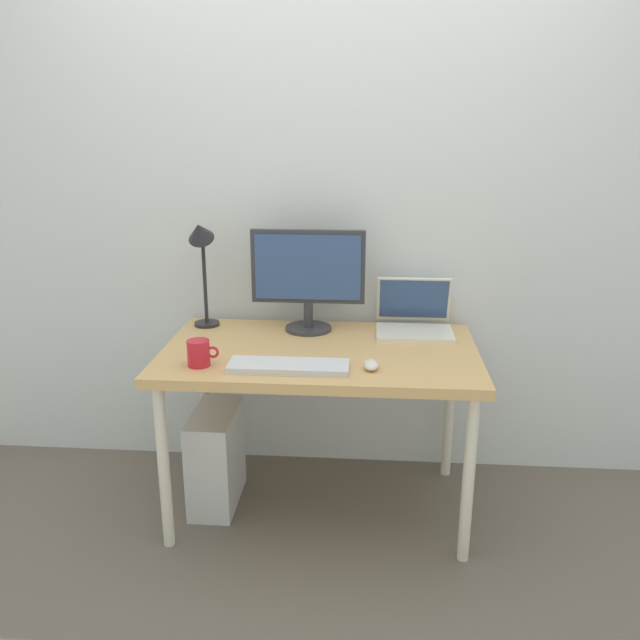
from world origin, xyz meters
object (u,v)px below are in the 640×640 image
monitor (308,274)px  mouse (371,365)px  desk (320,364)px  computer_tower (216,457)px  coffee_mug (199,353)px  desk_lamp (201,249)px  laptop (414,318)px  keyboard (289,366)px

monitor → mouse: (0.27, -0.45, -0.23)m
desk → monitor: monitor is taller
computer_tower → desk: bearing=-0.5°
desk → coffee_mug: coffee_mug is taller
desk → mouse: bearing=-45.3°
desk → computer_tower: size_ratio=2.97×
coffee_mug → computer_tower: size_ratio=0.28×
monitor → coffee_mug: monitor is taller
desk_lamp → computer_tower: size_ratio=1.16×
monitor → desk_lamp: size_ratio=0.99×
mouse → coffee_mug: (-0.63, -0.01, 0.03)m
monitor → laptop: monitor is taller
monitor → coffee_mug: size_ratio=4.05×
desk → mouse: mouse is taller
desk_lamp → computer_tower: bearing=-71.4°
laptop → desk_lamp: (-0.91, -0.02, 0.29)m
desk_lamp → keyboard: (0.43, -0.47, -0.34)m
laptop → keyboard: size_ratio=0.73×
monitor → computer_tower: monitor is taller
desk → computer_tower: desk is taller
monitor → laptop: (0.45, 0.02, -0.19)m
laptop → coffee_mug: 0.95m
laptop → mouse: 0.50m
mouse → monitor: bearing=121.5°
monitor → laptop: size_ratio=1.51×
keyboard → computer_tower: bearing=145.9°
desk → mouse: size_ratio=13.88×
monitor → keyboard: size_ratio=1.10×
desk → desk_lamp: desk_lamp is taller
monitor → desk_lamp: bearing=179.9°
desk → monitor: bearing=106.2°
monitor → coffee_mug: bearing=-128.1°
desk → laptop: bearing=34.1°
mouse → keyboard: bearing=-175.0°
monitor → coffee_mug: (-0.36, -0.46, -0.20)m
coffee_mug → monitor: bearing=51.9°
laptop → coffee_mug: laptop is taller
coffee_mug → laptop: bearing=30.5°
monitor → laptop: bearing=2.6°
monitor → coffee_mug: 0.62m
laptop → coffee_mug: bearing=-149.5°
laptop → mouse: bearing=-111.2°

